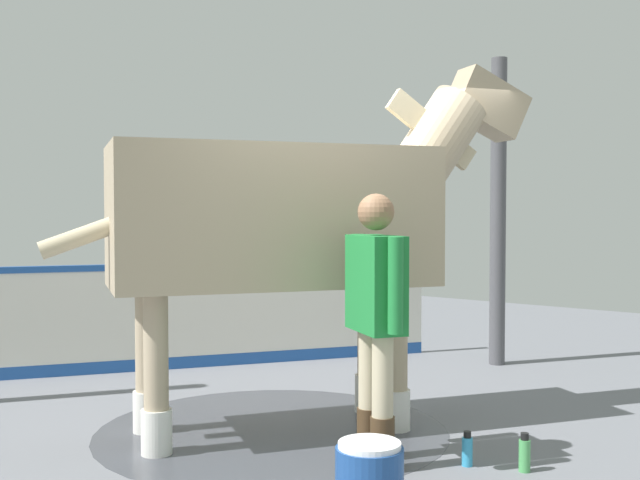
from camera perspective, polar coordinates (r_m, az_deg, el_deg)
ground_plane at (r=5.89m, az=-2.16°, el=-13.45°), size 16.00×16.00×0.02m
wet_patch at (r=5.69m, az=-3.55°, el=-13.89°), size 2.52×2.52×0.00m
barrier_wall at (r=7.91m, az=-8.29°, el=-5.77°), size 4.08×2.60×1.06m
roof_post_near at (r=8.07m, az=13.03°, el=2.02°), size 0.16×0.16×3.13m
horse at (r=5.50m, az=-2.36°, el=1.60°), size 3.18×2.21×2.68m
handler at (r=4.75m, az=4.14°, el=-5.14°), size 0.45×0.59×1.68m
wash_bucket at (r=4.29m, az=3.67°, el=-16.94°), size 0.37×0.37×0.35m
bottle_shampoo at (r=5.01m, az=10.83°, el=-15.01°), size 0.07×0.07×0.22m
bottle_spray at (r=4.98m, az=14.89°, el=-15.04°), size 0.07×0.07×0.24m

